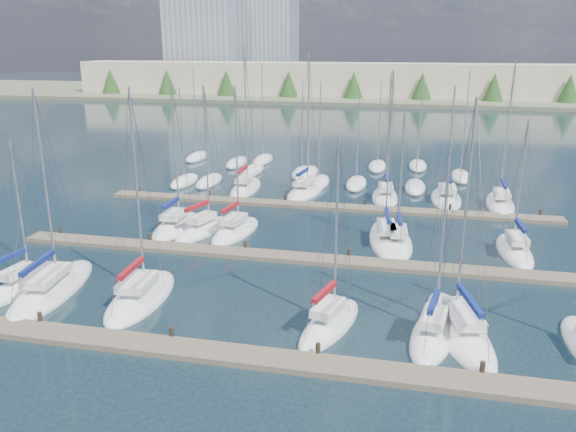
% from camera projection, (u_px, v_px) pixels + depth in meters
% --- Properties ---
extents(ground, '(400.00, 400.00, 0.00)m').
position_uv_depth(ground, '(355.00, 152.00, 82.80)').
color(ground, '#192A33').
rests_on(ground, ground).
extents(dock_near, '(44.00, 1.93, 1.10)m').
position_uv_depth(dock_near, '(238.00, 356.00, 28.66)').
color(dock_near, '#6B5E4C').
rests_on(dock_near, ground).
extents(dock_mid, '(44.00, 1.93, 1.10)m').
position_uv_depth(dock_mid, '(294.00, 258.00, 41.72)').
color(dock_mid, '#6B5E4C').
rests_on(dock_mid, ground).
extents(dock_far, '(44.00, 1.93, 1.10)m').
position_uv_depth(dock_far, '(323.00, 206.00, 54.78)').
color(dock_far, '#6B5E4C').
rests_on(dock_far, ground).
extents(sailboat_o, '(4.07, 8.49, 15.18)m').
position_uv_depth(sailboat_o, '(305.00, 192.00, 60.02)').
color(sailboat_o, white).
rests_on(sailboat_o, ground).
extents(sailboat_n, '(3.00, 8.96, 15.80)m').
position_uv_depth(sailboat_n, '(246.00, 188.00, 61.49)').
color(sailboat_n, white).
rests_on(sailboat_n, ground).
extents(sailboat_e, '(3.48, 7.34, 11.51)m').
position_uv_depth(sailboat_e, '(433.00, 334.00, 30.73)').
color(sailboat_e, white).
rests_on(sailboat_e, ground).
extents(sailboat_r, '(3.03, 9.13, 14.63)m').
position_uv_depth(sailboat_r, '(500.00, 204.00, 55.49)').
color(sailboat_r, white).
rests_on(sailboat_r, ground).
extents(sailboat_j, '(3.56, 7.86, 12.88)m').
position_uv_depth(sailboat_j, '(236.00, 231.00, 47.53)').
color(sailboat_j, white).
rests_on(sailboat_j, ground).
extents(sailboat_q, '(3.17, 8.50, 12.22)m').
position_uv_depth(sailboat_q, '(446.00, 199.00, 57.36)').
color(sailboat_q, white).
rests_on(sailboat_q, ground).
extents(sailboat_c, '(3.55, 8.46, 13.79)m').
position_uv_depth(sailboat_c, '(141.00, 297.00, 35.23)').
color(sailboat_c, white).
rests_on(sailboat_c, ground).
extents(sailboat_b, '(4.42, 10.38, 13.61)m').
position_uv_depth(sailboat_b, '(52.00, 289.00, 36.29)').
color(sailboat_b, white).
rests_on(sailboat_b, ground).
extents(sailboat_i, '(4.22, 8.13, 12.94)m').
position_uv_depth(sailboat_i, '(205.00, 229.00, 47.86)').
color(sailboat_i, white).
rests_on(sailboat_i, ground).
extents(sailboat_d, '(3.92, 7.24, 11.62)m').
position_uv_depth(sailboat_d, '(330.00, 324.00, 31.79)').
color(sailboat_d, white).
rests_on(sailboat_d, ground).
extents(sailboat_k, '(3.63, 9.67, 14.21)m').
position_uv_depth(sailboat_k, '(385.00, 239.00, 45.62)').
color(sailboat_k, white).
rests_on(sailboat_k, ground).
extents(sailboat_p, '(3.22, 8.05, 13.41)m').
position_uv_depth(sailboat_p, '(385.00, 197.00, 57.84)').
color(sailboat_p, white).
rests_on(sailboat_p, ground).
extents(sailboat_m, '(2.73, 7.76, 10.90)m').
position_uv_depth(sailboat_m, '(514.00, 251.00, 42.96)').
color(sailboat_m, white).
rests_on(sailboat_m, ground).
extents(sailboat_l, '(2.95, 7.44, 11.29)m').
position_uv_depth(sailboat_l, '(397.00, 243.00, 44.56)').
color(sailboat_l, white).
rests_on(sailboat_l, ground).
extents(sailboat_a, '(2.98, 7.27, 10.46)m').
position_uv_depth(sailboat_a, '(24.00, 286.00, 36.77)').
color(sailboat_a, white).
rests_on(sailboat_a, ground).
extents(sailboat_h, '(3.04, 7.80, 13.11)m').
position_uv_depth(sailboat_h, '(177.00, 226.00, 48.79)').
color(sailboat_h, white).
rests_on(sailboat_h, ground).
extents(sailboat_f, '(4.77, 9.96, 13.59)m').
position_uv_depth(sailboat_f, '(459.00, 329.00, 31.27)').
color(sailboat_f, white).
rests_on(sailboat_f, ground).
extents(distant_boats, '(36.93, 20.75, 13.30)m').
position_uv_depth(distant_boats, '(306.00, 172.00, 68.46)').
color(distant_boats, '#9EA0A5').
rests_on(distant_boats, ground).
extents(shoreline, '(400.00, 60.00, 38.00)m').
position_uv_depth(shoreline, '(342.00, 71.00, 167.07)').
color(shoreline, '#666B51').
rests_on(shoreline, ground).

